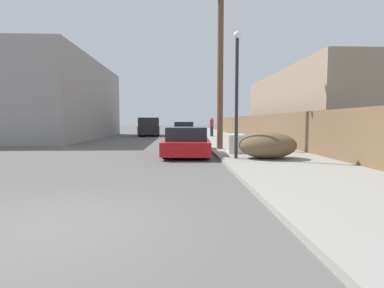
{
  "coord_description": "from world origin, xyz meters",
  "views": [
    {
      "loc": [
        1.71,
        -4.09,
        1.48
      ],
      "look_at": [
        2.34,
        11.24,
        0.3
      ],
      "focal_mm": 28.0,
      "sensor_mm": 36.0,
      "label": 1
    }
  ],
  "objects_px": {
    "discarded_fridge": "(236,143)",
    "utility_pole": "(220,63)",
    "street_lamp": "(237,85)",
    "brush_pile": "(268,145)",
    "pedestrian": "(212,126)",
    "car_parked_mid": "(185,131)",
    "pickup_truck": "(149,127)",
    "parked_sports_car_red": "(187,142)"
  },
  "relations": [
    {
      "from": "discarded_fridge",
      "to": "utility_pole",
      "type": "xyz_separation_m",
      "value": [
        -0.49,
        1.56,
        3.78
      ]
    },
    {
      "from": "parked_sports_car_red",
      "to": "pickup_truck",
      "type": "height_order",
      "value": "pickup_truck"
    },
    {
      "from": "utility_pole",
      "to": "discarded_fridge",
      "type": "bearing_deg",
      "value": -72.54
    },
    {
      "from": "pickup_truck",
      "to": "pedestrian",
      "type": "xyz_separation_m",
      "value": [
        5.9,
        -3.17,
        0.11
      ]
    },
    {
      "from": "street_lamp",
      "to": "brush_pile",
      "type": "bearing_deg",
      "value": -2.3
    },
    {
      "from": "discarded_fridge",
      "to": "street_lamp",
      "type": "relative_size",
      "value": 0.36
    },
    {
      "from": "pedestrian",
      "to": "pickup_truck",
      "type": "bearing_deg",
      "value": 151.74
    },
    {
      "from": "parked_sports_car_red",
      "to": "street_lamp",
      "type": "relative_size",
      "value": 1.05
    },
    {
      "from": "parked_sports_car_red",
      "to": "brush_pile",
      "type": "xyz_separation_m",
      "value": [
        2.88,
        -2.25,
        0.04
      ]
    },
    {
      "from": "brush_pile",
      "to": "pickup_truck",
      "type": "bearing_deg",
      "value": 108.15
    },
    {
      "from": "utility_pole",
      "to": "street_lamp",
      "type": "bearing_deg",
      "value": -88.9
    },
    {
      "from": "street_lamp",
      "to": "pedestrian",
      "type": "bearing_deg",
      "value": 87.08
    },
    {
      "from": "pedestrian",
      "to": "car_parked_mid",
      "type": "bearing_deg",
      "value": -165.2
    },
    {
      "from": "utility_pole",
      "to": "pickup_truck",
      "type": "bearing_deg",
      "value": 108.34
    },
    {
      "from": "utility_pole",
      "to": "brush_pile",
      "type": "height_order",
      "value": "utility_pole"
    },
    {
      "from": "discarded_fridge",
      "to": "car_parked_mid",
      "type": "xyz_separation_m",
      "value": [
        -2.04,
        12.88,
        0.14
      ]
    },
    {
      "from": "pickup_truck",
      "to": "brush_pile",
      "type": "relative_size",
      "value": 2.61
    },
    {
      "from": "pickup_truck",
      "to": "parked_sports_car_red",
      "type": "bearing_deg",
      "value": 96.83
    },
    {
      "from": "utility_pole",
      "to": "pedestrian",
      "type": "distance_m",
      "value": 12.43
    },
    {
      "from": "brush_pile",
      "to": "pedestrian",
      "type": "relative_size",
      "value": 1.22
    },
    {
      "from": "pickup_truck",
      "to": "street_lamp",
      "type": "xyz_separation_m",
      "value": [
        5.09,
        -19.0,
        1.86
      ]
    },
    {
      "from": "brush_pile",
      "to": "discarded_fridge",
      "type": "bearing_deg",
      "value": 107.4
    },
    {
      "from": "discarded_fridge",
      "to": "utility_pole",
      "type": "height_order",
      "value": "utility_pole"
    },
    {
      "from": "street_lamp",
      "to": "pedestrian",
      "type": "xyz_separation_m",
      "value": [
        0.81,
        15.83,
        -1.75
      ]
    },
    {
      "from": "discarded_fridge",
      "to": "street_lamp",
      "type": "height_order",
      "value": "street_lamp"
    },
    {
      "from": "car_parked_mid",
      "to": "utility_pole",
      "type": "distance_m",
      "value": 11.99
    },
    {
      "from": "pedestrian",
      "to": "street_lamp",
      "type": "bearing_deg",
      "value": -92.92
    },
    {
      "from": "pickup_truck",
      "to": "pedestrian",
      "type": "distance_m",
      "value": 6.7
    },
    {
      "from": "street_lamp",
      "to": "brush_pile",
      "type": "relative_size",
      "value": 2.15
    },
    {
      "from": "street_lamp",
      "to": "brush_pile",
      "type": "xyz_separation_m",
      "value": [
        1.15,
        -0.05,
        -2.16
      ]
    },
    {
      "from": "street_lamp",
      "to": "brush_pile",
      "type": "distance_m",
      "value": 2.45
    },
    {
      "from": "pickup_truck",
      "to": "pedestrian",
      "type": "height_order",
      "value": "pedestrian"
    },
    {
      "from": "discarded_fridge",
      "to": "brush_pile",
      "type": "bearing_deg",
      "value": -67.61
    },
    {
      "from": "discarded_fridge",
      "to": "pickup_truck",
      "type": "distance_m",
      "value": 17.58
    },
    {
      "from": "car_parked_mid",
      "to": "parked_sports_car_red",
      "type": "bearing_deg",
      "value": -85.91
    },
    {
      "from": "car_parked_mid",
      "to": "brush_pile",
      "type": "xyz_separation_m",
      "value": [
        2.78,
        -15.23,
        -0.06
      ]
    },
    {
      "from": "parked_sports_car_red",
      "to": "utility_pole",
      "type": "distance_m",
      "value": 4.41
    },
    {
      "from": "pickup_truck",
      "to": "brush_pile",
      "type": "xyz_separation_m",
      "value": [
        6.24,
        -19.04,
        -0.3
      ]
    },
    {
      "from": "parked_sports_car_red",
      "to": "brush_pile",
      "type": "relative_size",
      "value": 2.26
    },
    {
      "from": "utility_pole",
      "to": "street_lamp",
      "type": "relative_size",
      "value": 1.79
    },
    {
      "from": "utility_pole",
      "to": "street_lamp",
      "type": "height_order",
      "value": "utility_pole"
    },
    {
      "from": "utility_pole",
      "to": "pedestrian",
      "type": "relative_size",
      "value": 4.69
    }
  ]
}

